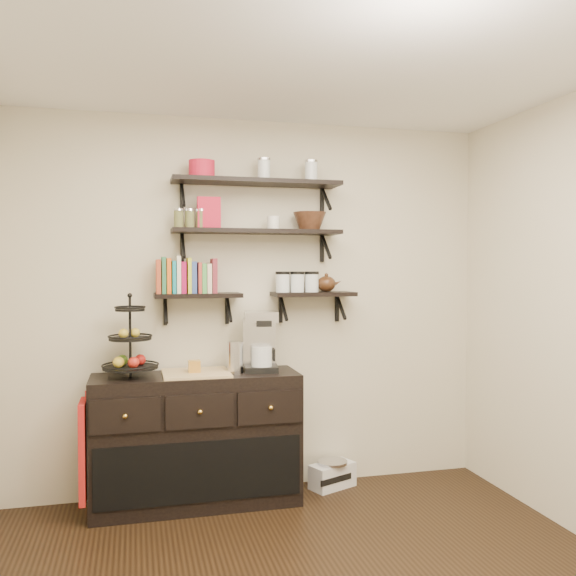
{
  "coord_description": "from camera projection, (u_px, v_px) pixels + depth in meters",
  "views": [
    {
      "loc": [
        -0.85,
        -2.65,
        1.63
      ],
      "look_at": [
        0.11,
        1.15,
        1.5
      ],
      "focal_mm": 38.0,
      "sensor_mm": 36.0,
      "label": 1
    }
  ],
  "objects": [
    {
      "name": "recipe_box",
      "position": [
        209.0,
        213.0,
        4.24
      ],
      "size": [
        0.16,
        0.06,
        0.22
      ],
      "primitive_type": "cube",
      "rotation": [
        0.0,
        0.0,
        0.0
      ],
      "color": "red",
      "rests_on": "shelf_mid"
    },
    {
      "name": "coffee_maker",
      "position": [
        260.0,
        342.0,
        4.29
      ],
      "size": [
        0.26,
        0.25,
        0.42
      ],
      "rotation": [
        0.0,
        0.0,
        -0.14
      ],
      "color": "black",
      "rests_on": "sideboard"
    },
    {
      "name": "cookbooks",
      "position": [
        190.0,
        277.0,
        4.24
      ],
      "size": [
        0.43,
        0.15,
        0.26
      ],
      "color": "#AD4325",
      "rests_on": "shelf_low_left"
    },
    {
      "name": "walnut_bowl",
      "position": [
        310.0,
        221.0,
        4.42
      ],
      "size": [
        0.24,
        0.24,
        0.13
      ],
      "primitive_type": null,
      "color": "black",
      "rests_on": "shelf_mid"
    },
    {
      "name": "glass_canisters",
      "position": [
        297.0,
        283.0,
        4.43
      ],
      "size": [
        0.32,
        0.1,
        0.13
      ],
      "color": "silver",
      "rests_on": "shelf_low_right"
    },
    {
      "name": "shelf_low_left",
      "position": [
        198.0,
        296.0,
        4.26
      ],
      "size": [
        0.6,
        0.25,
        0.23
      ],
      "color": "black",
      "rests_on": "back_wall"
    },
    {
      "name": "back_wall",
      "position": [
        254.0,
        305.0,
        4.48
      ],
      "size": [
        3.5,
        0.02,
        2.7
      ],
      "primitive_type": "cube",
      "color": "beige",
      "rests_on": "ground"
    },
    {
      "name": "thermal_carafe",
      "position": [
        235.0,
        357.0,
        4.2
      ],
      "size": [
        0.11,
        0.11,
        0.22
      ],
      "primitive_type": "cylinder",
      "color": "silver",
      "rests_on": "sideboard"
    },
    {
      "name": "sideboard",
      "position": [
        196.0,
        439.0,
        4.17
      ],
      "size": [
        1.4,
        0.5,
        0.92
      ],
      "color": "black",
      "rests_on": "floor"
    },
    {
      "name": "candle",
      "position": [
        194.0,
        366.0,
        4.15
      ],
      "size": [
        0.08,
        0.08,
        0.08
      ],
      "primitive_type": "cube",
      "color": "#A67126",
      "rests_on": "sideboard"
    },
    {
      "name": "red_pot",
      "position": [
        202.0,
        169.0,
        4.22
      ],
      "size": [
        0.18,
        0.18,
        0.12
      ],
      "primitive_type": "cylinder",
      "color": "red",
      "rests_on": "shelf_top"
    },
    {
      "name": "teapot",
      "position": [
        326.0,
        282.0,
        4.48
      ],
      "size": [
        0.19,
        0.15,
        0.14
      ],
      "primitive_type": null,
      "rotation": [
        0.0,
        0.0,
        0.04
      ],
      "color": "#392011",
      "rests_on": "shelf_low_right"
    },
    {
      "name": "fruit_stand",
      "position": [
        131.0,
        349.0,
        4.05
      ],
      "size": [
        0.36,
        0.36,
        0.53
      ],
      "rotation": [
        0.0,
        0.0,
        -0.26
      ],
      "color": "black",
      "rests_on": "sideboard"
    },
    {
      "name": "shelf_mid",
      "position": [
        257.0,
        232.0,
        4.33
      ],
      "size": [
        1.2,
        0.27,
        0.23
      ],
      "color": "black",
      "rests_on": "back_wall"
    },
    {
      "name": "radio",
      "position": [
        332.0,
        474.0,
        4.5
      ],
      "size": [
        0.37,
        0.3,
        0.2
      ],
      "rotation": [
        0.0,
        0.0,
        0.41
      ],
      "color": "silver",
      "rests_on": "floor"
    },
    {
      "name": "ramekins",
      "position": [
        273.0,
        223.0,
        4.35
      ],
      "size": [
        0.09,
        0.09,
        0.1
      ],
      "primitive_type": "cylinder",
      "color": "white",
      "rests_on": "shelf_mid"
    },
    {
      "name": "ceiling",
      "position": [
        327.0,
        30.0,
        2.73
      ],
      "size": [
        3.5,
        3.5,
        0.02
      ],
      "primitive_type": "cube",
      "color": "white",
      "rests_on": "back_wall"
    },
    {
      "name": "shelf_low_right",
      "position": [
        313.0,
        295.0,
        4.46
      ],
      "size": [
        0.6,
        0.25,
        0.23
      ],
      "color": "black",
      "rests_on": "back_wall"
    },
    {
      "name": "shelf_top",
      "position": [
        257.0,
        183.0,
        4.32
      ],
      "size": [
        1.2,
        0.27,
        0.23
      ],
      "color": "black",
      "rests_on": "back_wall"
    },
    {
      "name": "apron",
      "position": [
        83.0,
        451.0,
        3.9
      ],
      "size": [
        0.04,
        0.27,
        0.64
      ],
      "primitive_type": "cube",
      "color": "#A41311",
      "rests_on": "sideboard"
    }
  ]
}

